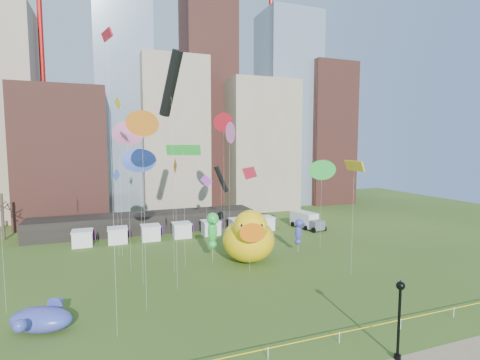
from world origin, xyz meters
name	(u,v)px	position (x,y,z in m)	size (l,w,h in m)	color
ground	(268,359)	(0.00, 0.00, 0.00)	(160.00, 160.00, 0.00)	#355019
skyline	(164,117)	(2.25, 61.06, 21.44)	(101.00, 23.00, 68.00)	brown
crane_right	(274,19)	(30.89, 64.00, 46.90)	(23.00, 1.00, 76.00)	red
pavilion	(147,222)	(-4.00, 42.00, 1.60)	(38.00, 6.00, 3.20)	black
vendor_tents	(182,230)	(1.02, 36.00, 1.11)	(33.24, 2.80, 2.40)	white
caution_tape	(268,350)	(0.00, 0.00, 0.68)	(50.00, 0.06, 0.90)	white
big_duck	(249,237)	(6.65, 20.26, 3.30)	(8.81, 10.18, 7.19)	yellow
small_duck	(247,242)	(8.23, 24.79, 1.28)	(3.30, 3.90, 2.78)	white
seahorse_green	(213,227)	(2.28, 21.93, 4.56)	(1.69, 2.06, 6.50)	silver
seahorse_purple	(299,229)	(14.82, 21.81, 3.29)	(1.59, 1.79, 4.82)	silver
whale_inflatable	(42,318)	(-15.61, 10.13, 1.03)	(5.79, 6.36, 2.26)	#513BA2
lamppost	(399,311)	(8.59, -3.20, 3.56)	(0.61, 0.61, 5.83)	black
box_truck	(306,220)	(23.59, 34.43, 1.48)	(3.78, 7.14, 2.89)	silver
kite_0	(107,41)	(-9.92, 6.91, 22.71)	(0.84, 2.01, 23.46)	silver
kite_1	(127,133)	(-7.89, 22.45, 16.49)	(2.53, 1.89, 17.92)	silver
kite_2	(221,179)	(6.49, 31.62, 9.84)	(2.67, 1.35, 12.03)	silver
kite_3	(183,150)	(-1.58, 20.82, 14.49)	(3.99, 2.12, 15.15)	silver
kite_4	(118,111)	(-8.61, 28.64, 19.64)	(0.85, 1.69, 21.53)	silver
kite_5	(116,177)	(-9.05, 29.26, 10.77)	(0.93, 1.55, 11.98)	silver
kite_6	(142,124)	(-7.26, 10.74, 16.97)	(2.13, 1.33, 18.13)	silver
kite_7	(206,182)	(3.52, 29.44, 9.67)	(1.89, 0.15, 10.84)	silver
kite_8	(250,173)	(5.51, 17.15, 11.85)	(3.08, 3.54, 12.50)	silver
kite_9	(229,133)	(6.04, 26.23, 16.84)	(2.08, 2.63, 18.35)	silver
kite_10	(171,84)	(-3.16, 19.51, 21.98)	(2.72, 4.41, 25.61)	silver
kite_11	(322,170)	(18.57, 22.08, 11.58)	(2.90, 0.64, 13.02)	silver
kite_12	(354,166)	(16.09, 11.76, 12.75)	(1.15, 3.88, 13.37)	silver
kite_13	(140,161)	(-6.93, 17.33, 13.47)	(2.49, 0.95, 14.72)	silver
kite_14	(175,171)	(-3.69, 14.77, 12.49)	(0.09, 1.63, 13.81)	silver
kite_16	(224,122)	(6.40, 29.87, 18.52)	(1.54, 2.68, 19.94)	silver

